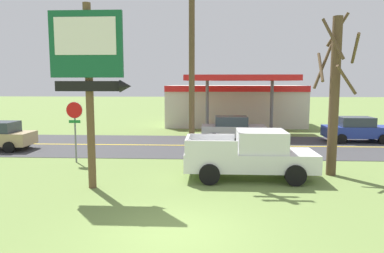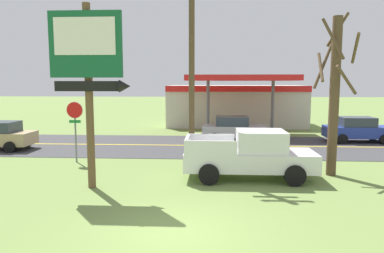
{
  "view_description": "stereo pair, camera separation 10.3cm",
  "coord_description": "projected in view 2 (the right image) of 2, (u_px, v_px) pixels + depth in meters",
  "views": [
    {
      "loc": [
        0.89,
        -8.91,
        3.86
      ],
      "look_at": [
        0.0,
        8.0,
        1.8
      ],
      "focal_mm": 33.86,
      "sensor_mm": 36.0,
      "label": 1
    },
    {
      "loc": [
        0.99,
        -8.91,
        3.86
      ],
      "look_at": [
        0.0,
        8.0,
        1.8
      ],
      "focal_mm": 33.86,
      "sensor_mm": 36.0,
      "label": 2
    }
  ],
  "objects": [
    {
      "name": "car_silver_near_lane",
      "position": [
        234.0,
        129.0,
        23.98
      ],
      "size": [
        4.2,
        2.0,
        1.64
      ],
      "color": "#A8AAAF",
      "rests_on": "ground"
    },
    {
      "name": "pickup_white_parked_on_lawn",
      "position": [
        251.0,
        155.0,
        14.53
      ],
      "size": [
        5.21,
        2.26,
        1.96
      ],
      "color": "silver",
      "rests_on": "ground"
    },
    {
      "name": "utility_pole",
      "position": [
        192.0,
        59.0,
        15.94
      ],
      "size": [
        1.65,
        0.26,
        9.28
      ],
      "color": "brown",
      "rests_on": "ground"
    },
    {
      "name": "motel_sign",
      "position": [
        89.0,
        65.0,
        12.74
      ],
      "size": [
        2.84,
        0.54,
        6.63
      ],
      "color": "brown",
      "rests_on": "ground"
    },
    {
      "name": "gas_station",
      "position": [
        235.0,
        104.0,
        32.6
      ],
      "size": [
        12.0,
        11.5,
        4.4
      ],
      "color": "beige",
      "rests_on": "ground"
    },
    {
      "name": "bare_tree",
      "position": [
        334.0,
        92.0,
        14.79
      ],
      "size": [
        1.79,
        1.77,
        6.7
      ],
      "color": "brown",
      "rests_on": "ground"
    },
    {
      "name": "road_centre_line",
      "position": [
        197.0,
        145.0,
        22.23
      ],
      "size": [
        126.0,
        0.2,
        0.01
      ],
      "primitive_type": "cube",
      "color": "gold",
      "rests_on": "road_asphalt"
    },
    {
      "name": "ground_plane",
      "position": [
        174.0,
        233.0,
        9.35
      ],
      "size": [
        180.0,
        180.0,
        0.0
      ],
      "primitive_type": "plane",
      "color": "olive"
    },
    {
      "name": "car_blue_far_lane",
      "position": [
        358.0,
        129.0,
        23.51
      ],
      "size": [
        4.2,
        2.0,
        1.64
      ],
      "color": "#233893",
      "rests_on": "ground"
    },
    {
      "name": "stop_sign",
      "position": [
        75.0,
        121.0,
        17.4
      ],
      "size": [
        0.8,
        0.08,
        2.95
      ],
      "color": "slate",
      "rests_on": "ground"
    },
    {
      "name": "road_asphalt",
      "position": [
        197.0,
        146.0,
        22.23
      ],
      "size": [
        140.0,
        8.0,
        0.02
      ],
      "primitive_type": "cube",
      "color": "#3D3D3F",
      "rests_on": "ground"
    }
  ]
}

